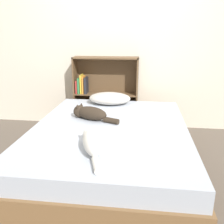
{
  "coord_description": "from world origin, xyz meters",
  "views": [
    {
      "loc": [
        0.31,
        -2.31,
        1.38
      ],
      "look_at": [
        0.0,
        0.15,
        0.59
      ],
      "focal_mm": 40.0,
      "sensor_mm": 36.0,
      "label": 1
    }
  ],
  "objects_px": {
    "cat_light": "(92,142)",
    "bookshelf": "(104,92)",
    "pillow": "(110,98)",
    "cat_dark": "(90,113)",
    "bed": "(110,149)"
  },
  "relations": [
    {
      "from": "cat_light",
      "to": "bookshelf",
      "type": "distance_m",
      "value": 1.8
    },
    {
      "from": "pillow",
      "to": "cat_light",
      "type": "bearing_deg",
      "value": -88.43
    },
    {
      "from": "cat_dark",
      "to": "bookshelf",
      "type": "bearing_deg",
      "value": -67.55
    },
    {
      "from": "pillow",
      "to": "cat_dark",
      "type": "xyz_separation_m",
      "value": [
        -0.13,
        -0.63,
        -0.01
      ]
    },
    {
      "from": "bed",
      "to": "cat_dark",
      "type": "height_order",
      "value": "cat_dark"
    },
    {
      "from": "bed",
      "to": "bookshelf",
      "type": "height_order",
      "value": "bookshelf"
    },
    {
      "from": "cat_dark",
      "to": "pillow",
      "type": "bearing_deg",
      "value": -80.02
    },
    {
      "from": "bed",
      "to": "cat_dark",
      "type": "bearing_deg",
      "value": 142.81
    },
    {
      "from": "bookshelf",
      "to": "cat_light",
      "type": "bearing_deg",
      "value": -84.31
    },
    {
      "from": "pillow",
      "to": "bookshelf",
      "type": "bearing_deg",
      "value": 107.74
    },
    {
      "from": "pillow",
      "to": "cat_dark",
      "type": "height_order",
      "value": "cat_dark"
    },
    {
      "from": "cat_dark",
      "to": "bookshelf",
      "type": "xyz_separation_m",
      "value": [
        -0.01,
        1.07,
        -0.02
      ]
    },
    {
      "from": "pillow",
      "to": "cat_light",
      "type": "distance_m",
      "value": 1.35
    },
    {
      "from": "cat_light",
      "to": "cat_dark",
      "type": "relative_size",
      "value": 1.09
    },
    {
      "from": "pillow",
      "to": "cat_light",
      "type": "relative_size",
      "value": 0.93
    }
  ]
}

